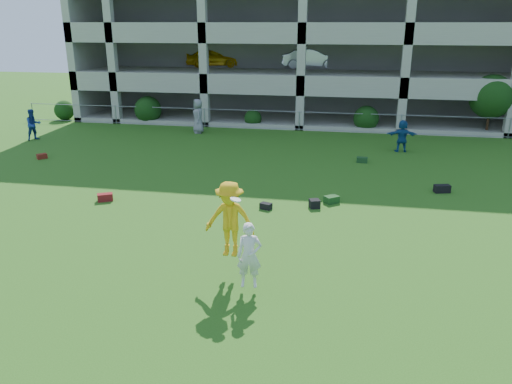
% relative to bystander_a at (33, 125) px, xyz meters
% --- Properties ---
extents(ground, '(100.00, 100.00, 0.00)m').
position_rel_bystander_a_xyz_m(ground, '(14.44, -13.76, -0.86)').
color(ground, '#235114').
rests_on(ground, ground).
extents(bystander_a, '(1.02, 1.06, 1.73)m').
position_rel_bystander_a_xyz_m(bystander_a, '(0.00, 0.00, 0.00)').
color(bystander_a, navy).
rests_on(bystander_a, ground).
extents(bystander_c, '(1.00, 1.17, 2.02)m').
position_rel_bystander_a_xyz_m(bystander_c, '(8.56, 3.49, 0.14)').
color(bystander_c, gray).
rests_on(bystander_c, ground).
extents(bystander_d, '(1.56, 0.62, 1.64)m').
position_rel_bystander_a_xyz_m(bystander_d, '(20.12, 0.97, -0.04)').
color(bystander_d, navy).
rests_on(bystander_d, ground).
extents(bag_red_a, '(0.63, 0.52, 0.28)m').
position_rel_bystander_a_xyz_m(bag_red_a, '(8.61, -8.75, -0.72)').
color(bag_red_a, '#5F1016').
rests_on(bag_red_a, ground).
extents(bag_black_b, '(0.46, 0.38, 0.22)m').
position_rel_bystander_a_xyz_m(bag_black_b, '(14.64, -8.50, -0.75)').
color(bag_black_b, black).
rests_on(bag_black_b, ground).
extents(bag_green_c, '(0.61, 0.59, 0.26)m').
position_rel_bystander_a_xyz_m(bag_green_c, '(16.92, -7.43, -0.73)').
color(bag_green_c, '#163B15').
rests_on(bag_green_c, ground).
extents(crate_d, '(0.45, 0.45, 0.30)m').
position_rel_bystander_a_xyz_m(crate_d, '(16.34, -8.05, -0.71)').
color(crate_d, black).
rests_on(crate_d, ground).
extents(bag_black_e, '(0.66, 0.45, 0.30)m').
position_rel_bystander_a_xyz_m(bag_black_e, '(21.13, -5.44, -0.71)').
color(bag_black_e, black).
rests_on(bag_black_e, ground).
extents(bag_red_f, '(0.51, 0.52, 0.24)m').
position_rel_bystander_a_xyz_m(bag_red_f, '(2.77, -3.67, -0.74)').
color(bag_red_f, '#55130E').
rests_on(bag_red_f, ground).
extents(bag_green_g, '(0.52, 0.34, 0.25)m').
position_rel_bystander_a_xyz_m(bag_green_g, '(18.12, -1.54, -0.74)').
color(bag_green_g, '#12331A').
rests_on(bag_green_g, ground).
extents(frisbee_contest, '(1.65, 1.44, 2.40)m').
position_rel_bystander_a_xyz_m(frisbee_contest, '(14.64, -13.60, 0.60)').
color(frisbee_contest, gold).
rests_on(frisbee_contest, ground).
extents(parking_garage, '(30.00, 14.00, 12.00)m').
position_rel_bystander_a_xyz_m(parking_garage, '(14.42, 13.94, 5.15)').
color(parking_garage, '#9E998C').
rests_on(parking_garage, ground).
extents(fence, '(36.06, 0.06, 1.20)m').
position_rel_bystander_a_xyz_m(fence, '(14.44, 5.24, -0.25)').
color(fence, gray).
rests_on(fence, ground).
extents(shrub_row, '(34.38, 2.52, 3.50)m').
position_rel_bystander_a_xyz_m(shrub_row, '(19.03, 5.94, 0.64)').
color(shrub_row, '#163D11').
rests_on(shrub_row, ground).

